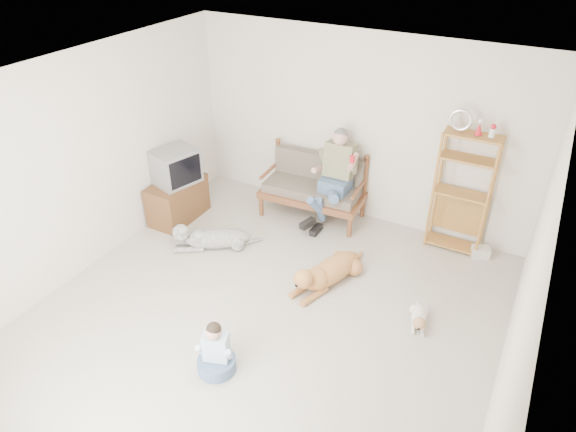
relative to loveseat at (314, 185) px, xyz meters
The scene contains 16 objects.
floor 2.52m from the loveseat, 78.44° to the right, with size 5.50×5.50×0.00m, color beige.
ceiling 3.32m from the loveseat, 78.44° to the right, with size 5.50×5.50×0.00m, color white.
wall_back 1.05m from the loveseat, 33.48° to the left, with size 5.00×5.00×0.00m, color beige.
wall_left 3.26m from the loveseat, 129.61° to the right, with size 5.50×5.50×0.00m, color beige.
wall_right 3.95m from the loveseat, 38.96° to the right, with size 5.50×5.50×0.00m, color beige.
loveseat is the anchor object (origin of this frame).
man 0.43m from the loveseat, 29.54° to the right, with size 0.55×0.78×1.27m.
etagere 2.09m from the loveseat, ahead, with size 0.74×0.32×1.95m.
book_stack 2.49m from the loveseat, ahead, with size 0.23×0.16×0.14m, color white.
tv_stand 2.04m from the loveseat, 148.48° to the right, with size 0.51×0.90×0.60m.
crt_tv 2.02m from the loveseat, 148.50° to the right, with size 0.62×0.71×0.50m.
wall_outlet 0.84m from the loveseat, 157.48° to the left, with size 0.12×0.02×0.08m, color white.
golden_retriever 1.70m from the loveseat, 58.78° to the right, with size 0.61×1.33×0.41m.
shaggy_dog 1.74m from the loveseat, 120.35° to the right, with size 1.07×0.83×0.38m.
terrier 2.66m from the loveseat, 37.39° to the right, with size 0.26×0.58×0.22m.
child 3.25m from the loveseat, 81.76° to the right, with size 0.39×0.39×0.62m.
Camera 1 is at (2.33, -3.63, 4.11)m, focal length 32.00 mm.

